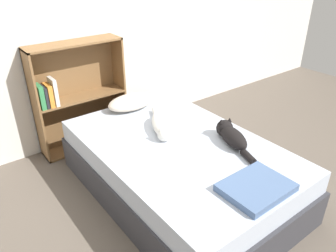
{
  "coord_description": "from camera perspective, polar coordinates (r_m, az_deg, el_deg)",
  "views": [
    {
      "loc": [
        -1.47,
        -1.77,
        1.89
      ],
      "look_at": [
        0.0,
        0.15,
        0.59
      ],
      "focal_mm": 35.0,
      "sensor_mm": 36.0,
      "label": 1
    }
  ],
  "objects": [
    {
      "name": "cat_light",
      "position": [
        2.84,
        -1.21,
        0.09
      ],
      "size": [
        0.36,
        0.58,
        0.14
      ],
      "rotation": [
        0.0,
        0.0,
        4.25
      ],
      "color": "white",
      "rests_on": "bed"
    },
    {
      "name": "ground_plane",
      "position": [
        2.97,
        1.78,
        -11.16
      ],
      "size": [
        8.0,
        8.0,
        0.0
      ],
      "primitive_type": "plane",
      "color": "brown"
    },
    {
      "name": "pillow",
      "position": [
        3.28,
        -6.4,
        4.19
      ],
      "size": [
        0.49,
        0.29,
        0.14
      ],
      "color": "beige",
      "rests_on": "bed"
    },
    {
      "name": "blanket_fold",
      "position": [
        2.26,
        15.11,
        -10.31
      ],
      "size": [
        0.45,
        0.35,
        0.05
      ],
      "color": "#4C668E",
      "rests_on": "bed"
    },
    {
      "name": "wall_back",
      "position": [
        3.55,
        -12.98,
        17.27
      ],
      "size": [
        8.0,
        0.06,
        2.5
      ],
      "color": "silver",
      "rests_on": "ground_plane"
    },
    {
      "name": "bookshelf",
      "position": [
        3.5,
        -15.8,
        5.18
      ],
      "size": [
        0.93,
        0.26,
        1.12
      ],
      "color": "brown",
      "rests_on": "ground_plane"
    },
    {
      "name": "bed",
      "position": [
        2.82,
        1.86,
        -7.38
      ],
      "size": [
        1.27,
        1.99,
        0.49
      ],
      "color": "#333338",
      "rests_on": "ground_plane"
    },
    {
      "name": "cat_dark",
      "position": [
        2.72,
        10.94,
        -1.59
      ],
      "size": [
        0.25,
        0.52,
        0.17
      ],
      "rotation": [
        0.0,
        0.0,
        1.25
      ],
      "color": "black",
      "rests_on": "bed"
    }
  ]
}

